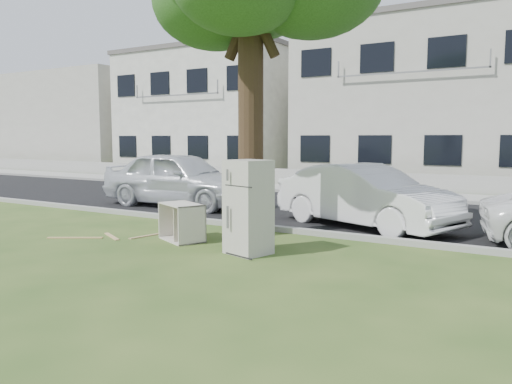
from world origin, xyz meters
The scene contains 16 objects.
ground centered at (0.00, 0.00, 0.00)m, with size 120.00×120.00×0.00m, color #2E4C1B.
road centered at (0.00, 6.00, 0.01)m, with size 120.00×7.00×0.01m, color black.
kerb_near centered at (0.00, 2.45, 0.00)m, with size 120.00×0.18×0.12m, color gray.
kerb_far centered at (0.00, 9.55, 0.00)m, with size 120.00×0.18×0.12m, color gray.
sidewalk centered at (0.00, 11.00, 0.01)m, with size 120.00×2.80×0.01m, color gray.
low_wall centered at (0.00, 12.60, 0.35)m, with size 120.00×0.15×0.70m, color gray.
townhouse_left centered at (-12.00, 17.50, 3.52)m, with size 10.20×8.16×7.04m.
townhouse_center centered at (0.00, 17.50, 3.72)m, with size 11.22×8.16×7.44m.
filler_left centered at (-26.00, 18.00, 3.20)m, with size 16.00×9.00×6.40m, color #B7B5A7.
fridge centered at (0.47, 0.28, 0.85)m, with size 0.70×0.65×1.70m, color #B5B1A3.
cabinet centered at (-1.30, 0.57, 0.38)m, with size 0.98×0.61×0.77m, color silver.
plank_a centered at (-3.37, -0.41, 0.01)m, with size 1.15×0.09×0.02m, color tan.
plank_b centered at (-2.81, 0.08, 0.01)m, with size 0.86×0.09×0.02m, color tan.
plank_c centered at (-2.22, 0.49, 0.01)m, with size 0.79×0.09×0.02m, color tan.
car_center centered at (1.41, 3.97, 0.74)m, with size 1.56×4.48×1.48m, color silver.
car_left centered at (-4.64, 4.58, 0.85)m, with size 2.00×4.98×1.70m, color silver.
Camera 1 is at (5.15, -7.30, 2.10)m, focal length 35.00 mm.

